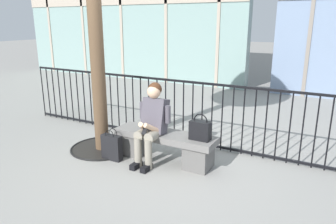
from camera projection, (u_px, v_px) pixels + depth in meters
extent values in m
plane|color=gray|center=(165.00, 160.00, 4.95)|extent=(60.00, 60.00, 0.00)
cube|color=slate|center=(165.00, 136.00, 4.84)|extent=(1.60, 0.44, 0.10)
cube|color=#605E5B|center=(135.00, 143.00, 5.16)|extent=(0.36, 0.37, 0.35)
cube|color=#605E5B|center=(198.00, 157.00, 4.64)|extent=(0.36, 0.37, 0.35)
cylinder|color=gray|center=(145.00, 132.00, 4.77)|extent=(0.15, 0.40, 0.15)
cylinder|color=gray|center=(138.00, 152.00, 4.67)|extent=(0.11, 0.11, 0.45)
cube|color=black|center=(136.00, 165.00, 4.67)|extent=(0.09, 0.22, 0.08)
cylinder|color=gray|center=(155.00, 134.00, 4.69)|extent=(0.15, 0.40, 0.15)
cylinder|color=gray|center=(148.00, 155.00, 4.59)|extent=(0.11, 0.11, 0.45)
cube|color=black|center=(146.00, 168.00, 4.59)|extent=(0.09, 0.22, 0.08)
cube|color=#4C4751|center=(155.00, 116.00, 4.79)|extent=(0.36, 0.30, 0.55)
cylinder|color=#4C4751|center=(143.00, 110.00, 4.87)|extent=(0.08, 0.08, 0.26)
cylinder|color=#DBAD89|center=(143.00, 126.00, 4.67)|extent=(0.16, 0.28, 0.20)
cylinder|color=#4C4751|center=(168.00, 114.00, 4.67)|extent=(0.08, 0.08, 0.26)
cylinder|color=#DBAD89|center=(152.00, 128.00, 4.60)|extent=(0.16, 0.28, 0.20)
cube|color=black|center=(145.00, 130.00, 4.59)|extent=(0.07, 0.10, 0.13)
sphere|color=#DBAD89|center=(154.00, 92.00, 4.67)|extent=(0.20, 0.20, 0.20)
sphere|color=#472816|center=(155.00, 89.00, 4.68)|extent=(0.20, 0.20, 0.20)
cube|color=black|center=(200.00, 130.00, 4.51)|extent=(0.29, 0.16, 0.27)
torus|color=black|center=(201.00, 121.00, 4.47)|extent=(0.21, 0.02, 0.21)
cube|color=black|center=(112.00, 147.00, 4.92)|extent=(0.33, 0.12, 0.40)
torus|color=black|center=(109.00, 135.00, 4.83)|extent=(0.16, 0.01, 0.16)
torus|color=black|center=(113.00, 133.00, 4.90)|extent=(0.16, 0.01, 0.16)
cylinder|color=black|center=(43.00, 91.00, 7.13)|extent=(0.02, 0.02, 1.12)
cylinder|color=black|center=(48.00, 92.00, 7.05)|extent=(0.02, 0.02, 1.12)
cylinder|color=black|center=(54.00, 93.00, 6.97)|extent=(0.02, 0.02, 1.12)
cylinder|color=black|center=(60.00, 94.00, 6.89)|extent=(0.02, 0.02, 1.12)
cylinder|color=black|center=(66.00, 95.00, 6.81)|extent=(0.02, 0.02, 1.12)
cylinder|color=black|center=(72.00, 96.00, 6.73)|extent=(0.02, 0.02, 1.12)
cylinder|color=black|center=(78.00, 97.00, 6.65)|extent=(0.02, 0.02, 1.12)
cylinder|color=black|center=(84.00, 98.00, 6.57)|extent=(0.02, 0.02, 1.12)
cylinder|color=black|center=(91.00, 99.00, 6.48)|extent=(0.02, 0.02, 1.12)
cylinder|color=black|center=(97.00, 100.00, 6.40)|extent=(0.02, 0.02, 1.12)
cylinder|color=black|center=(104.00, 101.00, 6.32)|extent=(0.02, 0.02, 1.12)
cylinder|color=black|center=(111.00, 102.00, 6.24)|extent=(0.02, 0.02, 1.12)
cylinder|color=black|center=(118.00, 103.00, 6.16)|extent=(0.02, 0.02, 1.12)
cylinder|color=black|center=(126.00, 104.00, 6.08)|extent=(0.02, 0.02, 1.12)
cylinder|color=black|center=(133.00, 105.00, 6.00)|extent=(0.02, 0.02, 1.12)
cylinder|color=black|center=(141.00, 106.00, 5.92)|extent=(0.02, 0.02, 1.12)
cylinder|color=black|center=(149.00, 107.00, 5.84)|extent=(0.02, 0.02, 1.12)
cylinder|color=black|center=(157.00, 108.00, 5.76)|extent=(0.02, 0.02, 1.12)
cylinder|color=black|center=(166.00, 110.00, 5.67)|extent=(0.02, 0.02, 1.12)
cylinder|color=black|center=(174.00, 111.00, 5.59)|extent=(0.02, 0.02, 1.12)
cylinder|color=black|center=(183.00, 112.00, 5.51)|extent=(0.02, 0.02, 1.12)
cylinder|color=black|center=(193.00, 114.00, 5.43)|extent=(0.02, 0.02, 1.12)
cylinder|color=black|center=(202.00, 115.00, 5.35)|extent=(0.02, 0.02, 1.12)
cylinder|color=black|center=(212.00, 116.00, 5.27)|extent=(0.02, 0.02, 1.12)
cylinder|color=black|center=(222.00, 118.00, 5.19)|extent=(0.02, 0.02, 1.12)
cylinder|color=black|center=(232.00, 119.00, 5.11)|extent=(0.02, 0.02, 1.12)
cylinder|color=black|center=(243.00, 121.00, 5.03)|extent=(0.02, 0.02, 1.12)
cylinder|color=black|center=(254.00, 123.00, 4.95)|extent=(0.02, 0.02, 1.12)
cylinder|color=black|center=(266.00, 124.00, 4.87)|extent=(0.02, 0.02, 1.12)
cylinder|color=black|center=(278.00, 126.00, 4.78)|extent=(0.02, 0.02, 1.12)
cylinder|color=black|center=(290.00, 128.00, 4.70)|extent=(0.02, 0.02, 1.12)
cylinder|color=black|center=(303.00, 130.00, 4.62)|extent=(0.02, 0.02, 1.12)
cylinder|color=black|center=(316.00, 132.00, 4.54)|extent=(0.02, 0.02, 1.12)
cylinder|color=black|center=(329.00, 134.00, 4.46)|extent=(0.02, 0.02, 1.12)
cube|color=black|center=(187.00, 141.00, 5.61)|extent=(7.16, 0.04, 0.04)
cube|color=black|center=(188.00, 82.00, 5.32)|extent=(7.16, 0.04, 0.04)
cylinder|color=black|center=(103.00, 148.00, 5.40)|extent=(1.03, 1.03, 0.01)
torus|color=black|center=(103.00, 148.00, 5.40)|extent=(1.06, 1.06, 0.03)
cylinder|color=brown|center=(96.00, 46.00, 4.94)|extent=(0.22, 0.22, 3.40)
cube|color=#AD9E8C|center=(120.00, 0.00, 11.28)|extent=(9.21, 0.04, 0.36)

